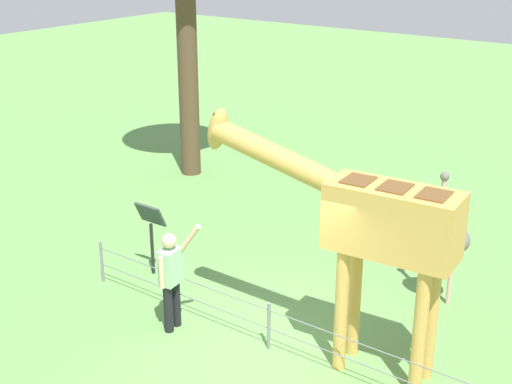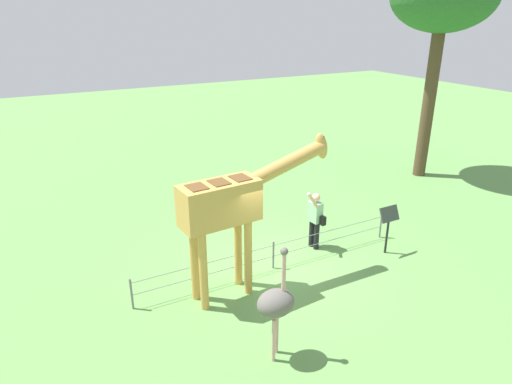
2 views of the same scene
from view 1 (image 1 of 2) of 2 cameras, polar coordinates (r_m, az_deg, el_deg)
The scene contains 6 objects.
ground_plane at distance 10.58m, azimuth 1.28°, elevation -12.35°, with size 60.00×60.00×0.00m, color #60934C.
giraffe at distance 9.25m, azimuth 9.18°, elevation -2.50°, with size 3.77×0.82×3.42m.
visitor at distance 10.63m, azimuth -6.86°, elevation -6.70°, with size 0.58×0.58×1.75m.
ostrich at distance 11.48m, azimuth 15.24°, elevation -3.65°, with size 0.70×0.56×2.25m.
info_sign at distance 12.30m, azimuth -8.51°, elevation -2.58°, with size 0.56×0.21×1.32m.
wire_fence at distance 10.31m, azimuth 1.05°, elevation -10.66°, with size 7.05×0.05×0.75m.
Camera 1 is at (-5.01, 7.29, 5.80)m, focal length 49.40 mm.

